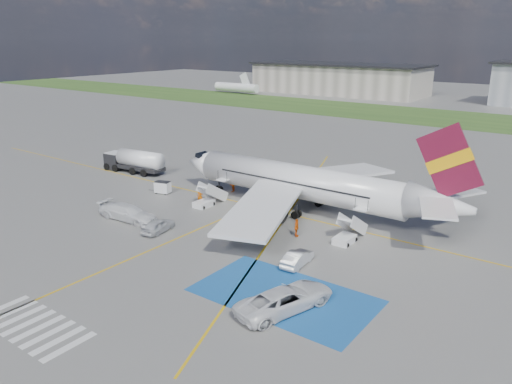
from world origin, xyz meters
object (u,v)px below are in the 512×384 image
(fuel_tanker, at_px, (134,163))
(car_silver_a, at_px, (158,226))
(car_silver_b, at_px, (298,258))
(airliner, at_px, (309,184))
(van_white_b, at_px, (128,210))
(van_white_a, at_px, (285,295))
(gpu_cart, at_px, (163,188))

(fuel_tanker, bearing_deg, car_silver_a, -41.03)
(fuel_tanker, relative_size, car_silver_b, 2.50)
(car_silver_a, bearing_deg, airliner, -131.32)
(airliner, xyz_separation_m, van_white_b, (-14.73, -14.05, -2.26))
(airliner, xyz_separation_m, car_silver_b, (6.43, -12.74, -2.72))
(van_white_a, relative_size, van_white_b, 1.06)
(airliner, height_order, fuel_tanker, airliner)
(car_silver_b, bearing_deg, van_white_b, -1.29)
(car_silver_b, height_order, van_white_b, van_white_b)
(fuel_tanker, height_order, car_silver_a, fuel_tanker)
(car_silver_b, relative_size, van_white_b, 0.71)
(van_white_a, bearing_deg, airliner, -46.92)
(gpu_cart, height_order, car_silver_b, gpu_cart)
(airliner, bearing_deg, car_silver_b, -63.23)
(car_silver_a, distance_m, van_white_a, 19.69)
(car_silver_a, bearing_deg, car_silver_b, 177.95)
(gpu_cart, distance_m, car_silver_b, 26.41)
(car_silver_a, distance_m, van_white_b, 5.44)
(gpu_cart, height_order, car_silver_a, gpu_cart)
(airliner, bearing_deg, fuel_tanker, -179.83)
(fuel_tanker, relative_size, car_silver_a, 2.48)
(fuel_tanker, relative_size, van_white_b, 1.77)
(gpu_cart, relative_size, van_white_a, 0.36)
(car_silver_b, distance_m, van_white_b, 21.21)
(airliner, relative_size, fuel_tanker, 3.58)
(fuel_tanker, bearing_deg, gpu_cart, -29.59)
(car_silver_a, relative_size, car_silver_b, 1.01)
(airliner, relative_size, van_white_b, 6.34)
(van_white_a, bearing_deg, gpu_cart, -10.43)
(airliner, xyz_separation_m, van_white_a, (9.69, -19.68, -2.24))
(fuel_tanker, relative_size, van_white_a, 1.67)
(fuel_tanker, relative_size, gpu_cart, 4.71)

